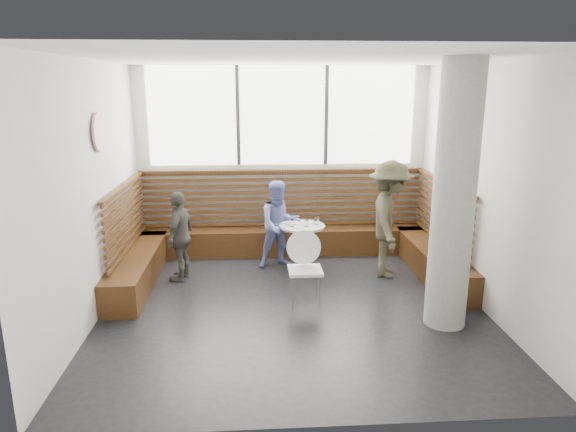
{
  "coord_description": "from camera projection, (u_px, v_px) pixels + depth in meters",
  "views": [
    {
      "loc": [
        -0.48,
        -6.34,
        2.9
      ],
      "look_at": [
        0.0,
        1.0,
        1.0
      ],
      "focal_mm": 32.0,
      "sensor_mm": 36.0,
      "label": 1
    }
  ],
  "objects": [
    {
      "name": "plate_near",
      "position": [
        292.0,
        223.0,
        8.19
      ],
      "size": [
        0.21,
        0.21,
        0.01
      ],
      "primitive_type": "cylinder",
      "color": "white",
      "rests_on": "cafe_table"
    },
    {
      "name": "cafe_table",
      "position": [
        302.0,
        238.0,
        8.14
      ],
      "size": [
        0.72,
        0.72,
        0.74
      ],
      "color": "silver",
      "rests_on": "ground"
    },
    {
      "name": "glass_mid",
      "position": [
        306.0,
        223.0,
        8.02
      ],
      "size": [
        0.06,
        0.06,
        0.1
      ],
      "primitive_type": "cylinder",
      "color": "white",
      "rests_on": "cafe_table"
    },
    {
      "name": "wall_art",
      "position": [
        99.0,
        132.0,
        6.54
      ],
      "size": [
        0.03,
        0.5,
        0.5
      ],
      "primitive_type": "cylinder",
      "rotation": [
        0.0,
        1.57,
        0.0
      ],
      "color": "white",
      "rests_on": "room"
    },
    {
      "name": "concrete_column",
      "position": [
        454.0,
        198.0,
        6.02
      ],
      "size": [
        0.5,
        0.5,
        3.2
      ],
      "primitive_type": "cylinder",
      "color": "gray",
      "rests_on": "ground"
    },
    {
      "name": "cafe_chair",
      "position": [
        305.0,
        262.0,
        6.91
      ],
      "size": [
        0.47,
        0.46,
        0.98
      ],
      "rotation": [
        0.0,
        0.0,
        0.01
      ],
      "color": "white",
      "rests_on": "ground"
    },
    {
      "name": "glass_left",
      "position": [
        292.0,
        223.0,
        8.01
      ],
      "size": [
        0.07,
        0.07,
        0.12
      ],
      "primitive_type": "cylinder",
      "color": "white",
      "rests_on": "cafe_table"
    },
    {
      "name": "plate_far",
      "position": [
        308.0,
        223.0,
        8.21
      ],
      "size": [
        0.18,
        0.18,
        0.01
      ],
      "primitive_type": "cylinder",
      "color": "white",
      "rests_on": "cafe_table"
    },
    {
      "name": "glass_right",
      "position": [
        317.0,
        221.0,
        8.13
      ],
      "size": [
        0.07,
        0.07,
        0.12
      ],
      "primitive_type": "cylinder",
      "color": "white",
      "rests_on": "cafe_table"
    },
    {
      "name": "child_left",
      "position": [
        180.0,
        236.0,
        7.71
      ],
      "size": [
        0.52,
        0.86,
        1.36
      ],
      "primitive_type": "imported",
      "rotation": [
        0.0,
        0.0,
        -1.83
      ],
      "color": "#4F4E47",
      "rests_on": "ground"
    },
    {
      "name": "booth",
      "position": [
        285.0,
        239.0,
        8.5
      ],
      "size": [
        5.0,
        2.5,
        1.44
      ],
      "color": "#3C230F",
      "rests_on": "ground"
    },
    {
      "name": "menu_card",
      "position": [
        310.0,
        229.0,
        7.88
      ],
      "size": [
        0.22,
        0.16,
        0.0
      ],
      "primitive_type": "cube",
      "rotation": [
        0.0,
        0.0,
        0.11
      ],
      "color": "#A5C64C",
      "rests_on": "cafe_table"
    },
    {
      "name": "adult_man",
      "position": [
        389.0,
        219.0,
        7.81
      ],
      "size": [
        0.91,
        1.28,
        1.8
      ],
      "primitive_type": "imported",
      "rotation": [
        0.0,
        0.0,
        1.34
      ],
      "color": "#3E3D29",
      "rests_on": "ground"
    },
    {
      "name": "child_back",
      "position": [
        280.0,
        224.0,
        8.25
      ],
      "size": [
        0.79,
        0.68,
        1.42
      ],
      "primitive_type": "imported",
      "rotation": [
        0.0,
        0.0,
        0.24
      ],
      "color": "#7080C3",
      "rests_on": "ground"
    },
    {
      "name": "room",
      "position": [
        293.0,
        190.0,
        6.49
      ],
      "size": [
        5.0,
        5.0,
        3.2
      ],
      "color": "silver",
      "rests_on": "ground"
    }
  ]
}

